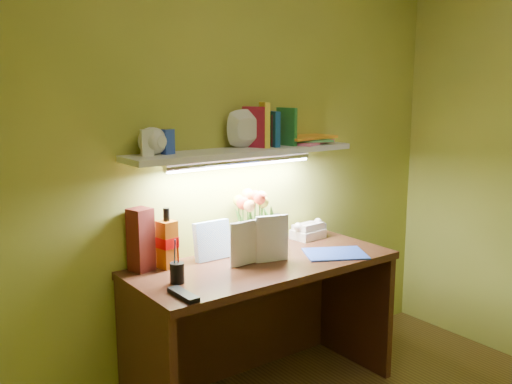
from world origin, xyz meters
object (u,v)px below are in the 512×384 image
desk (264,329)px  desk_clock (318,230)px  whisky_bottle (167,238)px  flower_bouquet (253,222)px  telephone (308,229)px

desk → desk_clock: bearing=18.9°
desk_clock → whisky_bottle: 1.00m
flower_bouquet → telephone: 0.43m
desk → telephone: 0.67m
whisky_bottle → desk_clock: bearing=-0.9°
telephone → whisky_bottle: whisky_bottle is taller
telephone → flower_bouquet: bearing=176.7°
desk_clock → telephone: bearing=-166.6°
desk → whisky_bottle: (-0.45, 0.20, 0.53)m
desk → telephone: (0.48, 0.20, 0.43)m
whisky_bottle → flower_bouquet: bearing=-2.1°
flower_bouquet → desk_clock: flower_bouquet is taller
telephone → desk_clock: telephone is taller
desk → whisky_bottle: whisky_bottle is taller
flower_bouquet → desk_clock: size_ratio=3.90×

